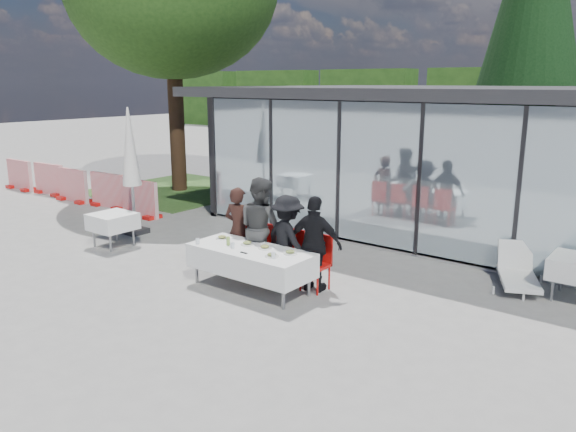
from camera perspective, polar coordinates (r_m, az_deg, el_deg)
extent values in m
plane|color=gray|center=(9.39, -3.70, -8.84)|extent=(90.00, 90.00, 0.00)
cube|color=gray|center=(15.38, 22.45, -0.76)|extent=(14.00, 8.00, 0.10)
cube|color=black|center=(18.88, 26.10, 6.15)|extent=(14.00, 0.20, 3.20)
cube|color=black|center=(18.11, 1.32, 7.25)|extent=(0.20, 8.00, 3.20)
cube|color=silver|center=(11.35, 17.70, 2.89)|extent=(13.60, 0.06, 3.10)
cube|color=#2D2D30|center=(14.59, 23.18, 11.47)|extent=(14.80, 8.80, 0.24)
cube|color=#262628|center=(15.05, -7.42, 5.88)|extent=(0.08, 0.10, 3.10)
cube|color=#262628|center=(13.75, -1.66, 5.27)|extent=(0.08, 0.10, 3.10)
cube|color=#262628|center=(12.62, 5.20, 4.48)|extent=(0.08, 0.10, 3.10)
cube|color=#262628|center=(11.71, 13.25, 3.47)|extent=(0.08, 0.10, 3.10)
cube|color=#262628|center=(11.07, 22.41, 2.24)|extent=(0.08, 0.10, 3.10)
cube|color=#BC100C|center=(14.76, 11.65, 1.03)|extent=(0.45, 0.45, 0.90)
cube|color=#BC100C|center=(14.65, 17.78, 0.56)|extent=(0.45, 0.45, 0.90)
cube|color=#BC100C|center=(13.55, 26.97, -1.29)|extent=(0.45, 0.45, 0.90)
cube|color=#1C3C13|center=(49.72, -8.53, 11.76)|extent=(6.50, 2.00, 4.40)
cube|color=#1C3C13|center=(44.31, -1.17, 11.71)|extent=(6.50, 2.00, 4.40)
cube|color=#1C3C13|center=(39.78, 8.02, 11.39)|extent=(6.50, 2.00, 4.40)
cube|color=#1C3C13|center=(36.47, 19.17, 10.61)|extent=(6.50, 2.00, 4.40)
cube|color=white|center=(9.81, -3.82, -4.49)|extent=(2.26, 0.96, 0.42)
cylinder|color=gray|center=(10.30, -9.30, -4.85)|extent=(0.06, 0.06, 0.71)
cylinder|color=gray|center=(9.01, -0.48, -7.37)|extent=(0.06, 0.06, 0.71)
cylinder|color=gray|center=(10.76, -6.58, -3.95)|extent=(0.06, 0.06, 0.71)
cylinder|color=gray|center=(9.54, 2.13, -6.18)|extent=(0.06, 0.06, 0.71)
imported|color=#331B16|center=(10.76, -5.06, -1.35)|extent=(0.67, 0.67, 1.63)
cube|color=#BC100C|center=(10.87, -4.99, -3.21)|extent=(0.44, 0.44, 0.05)
cube|color=#BC100C|center=(10.94, -4.30, -1.72)|extent=(0.44, 0.04, 0.55)
cylinder|color=#BC100C|center=(10.93, -6.30, -4.44)|extent=(0.04, 0.04, 0.43)
cylinder|color=#BC100C|center=(10.69, -4.90, -4.81)|extent=(0.04, 0.04, 0.43)
cylinder|color=#BC100C|center=(11.18, -5.02, -4.00)|extent=(0.04, 0.04, 0.43)
cylinder|color=#BC100C|center=(10.95, -3.63, -4.35)|extent=(0.04, 0.04, 0.43)
imported|color=#434343|center=(10.36, -2.75, -1.18)|extent=(1.12, 1.12, 1.88)
cube|color=#BC100C|center=(10.50, -2.68, -3.77)|extent=(0.44, 0.44, 0.05)
cube|color=#BC100C|center=(10.58, -1.99, -2.23)|extent=(0.44, 0.04, 0.55)
cylinder|color=#BC100C|center=(10.56, -4.05, -5.04)|extent=(0.04, 0.04, 0.43)
cylinder|color=#BC100C|center=(10.33, -2.55, -5.43)|extent=(0.04, 0.04, 0.43)
cylinder|color=#BC100C|center=(10.82, -2.78, -4.56)|extent=(0.04, 0.04, 0.43)
cylinder|color=#BC100C|center=(10.60, -1.29, -4.94)|extent=(0.04, 0.04, 0.43)
imported|color=black|center=(10.02, -0.05, -2.45)|extent=(1.30, 1.30, 1.62)
cube|color=#BC100C|center=(10.13, -0.02, -4.41)|extent=(0.44, 0.44, 0.05)
cube|color=#BC100C|center=(10.21, 0.67, -2.80)|extent=(0.44, 0.04, 0.55)
cylinder|color=#BC100C|center=(10.18, -1.45, -5.72)|extent=(0.04, 0.04, 0.43)
cylinder|color=#BC100C|center=(9.97, 0.17, -6.14)|extent=(0.04, 0.04, 0.43)
cylinder|color=#BC100C|center=(10.45, -0.20, -5.21)|extent=(0.04, 0.04, 0.43)
cylinder|color=#BC100C|center=(10.24, 1.40, -5.60)|extent=(0.04, 0.04, 0.43)
imported|color=black|center=(9.67, 2.75, -2.88)|extent=(1.15, 1.15, 1.68)
cube|color=#BC100C|center=(9.80, 2.76, -5.06)|extent=(0.44, 0.44, 0.05)
cube|color=#BC100C|center=(9.88, 3.44, -3.39)|extent=(0.44, 0.04, 0.55)
cylinder|color=#BC100C|center=(9.83, 1.28, -6.42)|extent=(0.04, 0.04, 0.43)
cylinder|color=#BC100C|center=(9.64, 3.01, -6.86)|extent=(0.04, 0.04, 0.43)
cylinder|color=#BC100C|center=(10.11, 2.49, -5.87)|extent=(0.04, 0.04, 0.43)
cylinder|color=#BC100C|center=(9.92, 4.20, -6.28)|extent=(0.04, 0.04, 0.43)
cylinder|color=silver|center=(10.38, -6.71, -2.28)|extent=(0.24, 0.24, 0.01)
ellipsoid|color=#B09546|center=(10.37, -6.71, -2.10)|extent=(0.15, 0.15, 0.05)
cylinder|color=silver|center=(9.97, -4.17, -2.90)|extent=(0.24, 0.24, 0.01)
ellipsoid|color=#3E6525|center=(9.96, -4.17, -2.71)|extent=(0.15, 0.15, 0.05)
cylinder|color=silver|center=(9.73, -2.35, -3.29)|extent=(0.24, 0.24, 0.01)
ellipsoid|color=#B09546|center=(9.72, -2.36, -3.10)|extent=(0.15, 0.15, 0.05)
cylinder|color=silver|center=(9.43, 0.23, -3.83)|extent=(0.24, 0.24, 0.01)
ellipsoid|color=#3E6525|center=(9.42, 0.23, -3.63)|extent=(0.15, 0.15, 0.05)
cylinder|color=silver|center=(9.28, -1.66, -4.11)|extent=(0.24, 0.24, 0.01)
ellipsoid|color=#3E6525|center=(9.27, -1.66, -3.91)|extent=(0.15, 0.15, 0.05)
cylinder|color=#83AB47|center=(9.96, -6.10, -2.54)|extent=(0.06, 0.06, 0.15)
cylinder|color=silver|center=(9.78, -5.65, -2.99)|extent=(0.07, 0.07, 0.10)
cylinder|color=silver|center=(9.19, -1.49, -4.02)|extent=(0.07, 0.07, 0.10)
cylinder|color=silver|center=(10.13, -9.18, -2.52)|extent=(0.07, 0.07, 0.10)
cube|color=black|center=(9.50, -4.51, -3.74)|extent=(0.14, 0.03, 0.01)
cube|color=white|center=(12.97, -17.38, -0.54)|extent=(0.86, 0.86, 0.36)
cylinder|color=gray|center=(13.10, -19.15, -1.44)|extent=(0.05, 0.05, 0.72)
cylinder|color=gray|center=(12.61, -17.64, -1.88)|extent=(0.05, 0.05, 0.72)
cylinder|color=gray|center=(13.42, -17.02, -0.93)|extent=(0.05, 0.05, 0.72)
cylinder|color=gray|center=(12.94, -15.47, -1.34)|extent=(0.05, 0.05, 0.72)
cylinder|color=gray|center=(10.31, 25.34, -5.96)|extent=(0.05, 0.05, 0.72)
cylinder|color=gray|center=(10.88, 26.05, -5.06)|extent=(0.05, 0.05, 0.72)
cube|color=black|center=(14.02, -15.24, -1.47)|extent=(0.50, 0.50, 0.12)
cylinder|color=gray|center=(13.75, -15.57, 3.73)|extent=(0.06, 0.06, 2.70)
cone|color=white|center=(13.65, -15.77, 6.79)|extent=(0.44, 0.44, 1.82)
cube|color=red|center=(15.69, -14.86, 1.77)|extent=(1.40, 0.12, 1.00)
cube|color=#BC100C|center=(16.18, -15.85, 0.42)|extent=(0.30, 0.45, 0.10)
cube|color=#BC100C|center=(15.40, -13.62, -0.09)|extent=(0.30, 0.45, 0.10)
cube|color=red|center=(17.05, -17.76, 2.49)|extent=(1.40, 0.22, 1.00)
cube|color=#BC100C|center=(17.55, -18.59, 1.22)|extent=(0.30, 0.45, 0.10)
cube|color=#BC100C|center=(16.74, -16.67, 0.79)|extent=(0.30, 0.45, 0.10)
cube|color=red|center=(18.30, -21.01, 2.95)|extent=(1.40, 0.12, 1.00)
cube|color=#BC100C|center=(18.80, -21.70, 1.75)|extent=(0.30, 0.45, 0.10)
cube|color=#BC100C|center=(17.96, -20.05, 1.38)|extent=(0.30, 0.45, 0.10)
cube|color=red|center=(19.74, -23.09, 3.47)|extent=(1.40, 0.22, 1.00)
cube|color=#BC100C|center=(20.25, -23.67, 2.35)|extent=(0.30, 0.45, 0.10)
cube|color=#BC100C|center=(19.39, -22.23, 2.03)|extent=(0.30, 0.45, 0.10)
cube|color=red|center=(21.08, -25.60, 3.80)|extent=(1.40, 0.12, 1.00)
cube|color=#BC100C|center=(21.59, -26.08, 2.74)|extent=(0.30, 0.45, 0.10)
cube|color=#BC100C|center=(20.71, -24.84, 2.46)|extent=(0.30, 0.45, 0.10)
cube|color=silver|center=(10.75, 22.35, -5.91)|extent=(1.08, 1.43, 0.08)
cube|color=silver|center=(11.19, 22.08, -3.69)|extent=(0.66, 0.48, 0.54)
cylinder|color=silver|center=(10.35, 20.13, -7.10)|extent=(0.04, 0.04, 0.14)
cylinder|color=silver|center=(10.23, 22.80, -7.59)|extent=(0.04, 0.04, 0.14)
cylinder|color=silver|center=(11.35, 21.85, -5.44)|extent=(0.04, 0.04, 0.14)
cylinder|color=silver|center=(11.24, 24.30, -5.86)|extent=(0.04, 0.04, 0.14)
cylinder|color=#382316|center=(19.02, -11.23, 9.12)|extent=(0.50, 0.50, 4.40)
cylinder|color=#382316|center=(20.36, 22.46, 5.23)|extent=(0.44, 0.44, 2.00)
cone|color=black|center=(20.34, 23.79, 19.28)|extent=(4.00, 4.00, 9.00)
cube|color=#385926|center=(19.30, -10.93, 2.63)|extent=(5.00, 5.00, 0.02)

